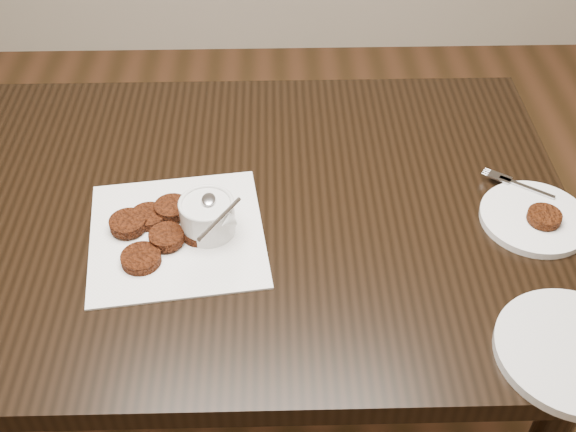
% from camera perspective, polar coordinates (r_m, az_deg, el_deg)
% --- Properties ---
extents(table, '(1.27, 0.82, 0.75)m').
position_cam_1_polar(table, '(1.52, -5.13, -9.76)').
color(table, black).
rests_on(table, floor).
extents(napkin, '(0.32, 0.32, 0.00)m').
position_cam_1_polar(napkin, '(1.20, -9.00, -1.47)').
color(napkin, white).
rests_on(napkin, table).
extents(sauce_ramekin, '(0.16, 0.16, 0.13)m').
position_cam_1_polar(sauce_ramekin, '(1.15, -6.68, 1.15)').
color(sauce_ramekin, silver).
rests_on(sauce_ramekin, napkin).
extents(patty_cluster, '(0.23, 0.23, 0.02)m').
position_cam_1_polar(patty_cluster, '(1.20, -10.68, -0.93)').
color(patty_cluster, '#58210B').
rests_on(patty_cluster, napkin).
extents(plate_with_patty, '(0.26, 0.26, 0.03)m').
position_cam_1_polar(plate_with_patty, '(1.27, 19.42, 0.06)').
color(plate_with_patty, white).
rests_on(plate_with_patty, table).
extents(plate_empty, '(0.26, 0.26, 0.02)m').
position_cam_1_polar(plate_empty, '(1.10, 22.16, -10.16)').
color(plate_empty, silver).
rests_on(plate_empty, table).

